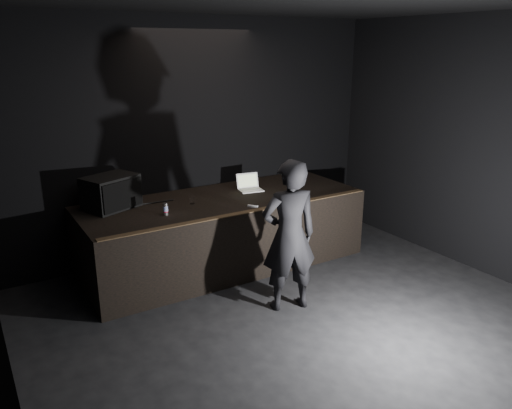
{
  "coord_description": "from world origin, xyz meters",
  "views": [
    {
      "loc": [
        -3.13,
        -3.3,
        3.05
      ],
      "look_at": [
        0.29,
        2.3,
        0.98
      ],
      "focal_mm": 35.0,
      "sensor_mm": 36.0,
      "label": 1
    }
  ],
  "objects": [
    {
      "name": "ground",
      "position": [
        0.0,
        0.0,
        0.0
      ],
      "size": [
        7.0,
        7.0,
        0.0
      ],
      "primitive_type": "plane",
      "color": "black",
      "rests_on": "ground"
    },
    {
      "name": "riser_lip",
      "position": [
        0.0,
        2.02,
        1.01
      ],
      "size": [
        3.92,
        0.1,
        0.01
      ],
      "primitive_type": "cube",
      "color": "brown",
      "rests_on": "stage_riser"
    },
    {
      "name": "beer_can",
      "position": [
        -0.96,
        2.47,
        1.08
      ],
      "size": [
        0.07,
        0.07,
        0.16
      ],
      "color": "silver",
      "rests_on": "stage_riser"
    },
    {
      "name": "cable",
      "position": [
        -1.16,
        3.04,
        1.01
      ],
      "size": [
        1.03,
        0.09,
        0.02
      ],
      "primitive_type": "cylinder",
      "rotation": [
        0.0,
        1.57,
        -0.06
      ],
      "color": "black",
      "rests_on": "stage_riser"
    },
    {
      "name": "plastic_cup",
      "position": [
        -0.47,
        2.73,
        1.05
      ],
      "size": [
        0.07,
        0.07,
        0.09
      ],
      "primitive_type": "cylinder",
      "color": "white",
      "rests_on": "stage_riser"
    },
    {
      "name": "laptop",
      "position": [
        0.56,
        2.93,
        1.06
      ],
      "size": [
        0.39,
        0.36,
        0.23
      ],
      "rotation": [
        0.0,
        0.0,
        -0.17
      ],
      "color": "white",
      "rests_on": "stage_riser"
    },
    {
      "name": "room_walls",
      "position": [
        0.0,
        0.0,
        2.02
      ],
      "size": [
        6.1,
        7.1,
        3.52
      ],
      "color": "black",
      "rests_on": "ground"
    },
    {
      "name": "person",
      "position": [
        0.06,
        1.18,
        0.93
      ],
      "size": [
        0.76,
        0.59,
        1.86
      ],
      "primitive_type": "imported",
      "rotation": [
        0.0,
        0.0,
        2.9
      ],
      "color": "black",
      "rests_on": "ground"
    },
    {
      "name": "wii_remote",
      "position": [
        0.16,
        2.16,
        1.01
      ],
      "size": [
        0.12,
        0.13,
        0.03
      ],
      "primitive_type": "cube",
      "rotation": [
        0.0,
        0.0,
        0.7
      ],
      "color": "silver",
      "rests_on": "stage_riser"
    },
    {
      "name": "stage_monitor",
      "position": [
        -1.46,
        3.1,
        1.22
      ],
      "size": [
        0.79,
        0.7,
        0.44
      ],
      "rotation": [
        0.0,
        0.0,
        0.39
      ],
      "color": "black",
      "rests_on": "stage_riser"
    },
    {
      "name": "stage_riser",
      "position": [
        0.0,
        2.73,
        0.5
      ],
      "size": [
        4.0,
        1.5,
        1.0
      ],
      "primitive_type": "cube",
      "color": "black",
      "rests_on": "ground"
    }
  ]
}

